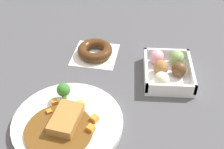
# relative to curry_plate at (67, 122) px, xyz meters

# --- Properties ---
(ground_plane) EXTENTS (1.60, 1.60, 0.00)m
(ground_plane) POSITION_rel_curry_plate_xyz_m (-0.06, 0.08, -0.01)
(ground_plane) COLOR #4C4C51
(curry_plate) EXTENTS (0.28, 0.28, 0.07)m
(curry_plate) POSITION_rel_curry_plate_xyz_m (0.00, 0.00, 0.00)
(curry_plate) COLOR white
(curry_plate) RESTS_ON ground_plane
(donut_box) EXTENTS (0.17, 0.14, 0.06)m
(donut_box) POSITION_rel_curry_plate_xyz_m (-0.21, 0.26, 0.01)
(donut_box) COLOR white
(donut_box) RESTS_ON ground_plane
(chocolate_ring_donut) EXTENTS (0.16, 0.16, 0.03)m
(chocolate_ring_donut) POSITION_rel_curry_plate_xyz_m (-0.30, 0.04, 0.00)
(chocolate_ring_donut) COLOR white
(chocolate_ring_donut) RESTS_ON ground_plane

